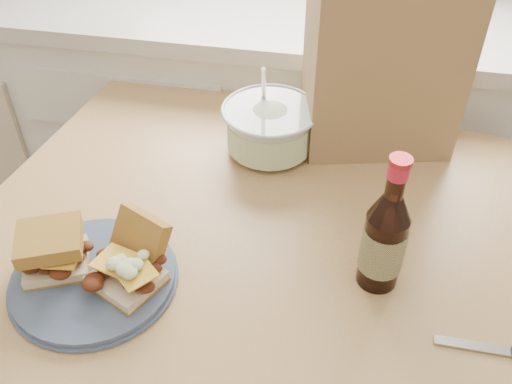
% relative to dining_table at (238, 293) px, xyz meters
% --- Properties ---
extents(cabinet_run, '(2.50, 0.64, 0.94)m').
position_rel_dining_table_xyz_m(cabinet_run, '(0.07, 0.81, -0.23)').
color(cabinet_run, white).
rests_on(cabinet_run, ground).
extents(dining_table, '(1.11, 1.11, 0.82)m').
position_rel_dining_table_xyz_m(dining_table, '(0.00, 0.00, 0.00)').
color(dining_table, tan).
rests_on(dining_table, ground).
extents(plate, '(0.26, 0.26, 0.02)m').
position_rel_dining_table_xyz_m(plate, '(-0.21, -0.12, 0.13)').
color(plate, '#42516C').
rests_on(plate, dining_table).
extents(sandwich_left, '(0.13, 0.12, 0.07)m').
position_rel_dining_table_xyz_m(sandwich_left, '(-0.27, -0.11, 0.17)').
color(sandwich_left, beige).
rests_on(sandwich_left, plate).
extents(sandwich_right, '(0.13, 0.17, 0.09)m').
position_rel_dining_table_xyz_m(sandwich_right, '(-0.15, -0.10, 0.17)').
color(sandwich_right, beige).
rests_on(sandwich_right, plate).
extents(coleslaw_bowl, '(0.20, 0.20, 0.19)m').
position_rel_dining_table_xyz_m(coleslaw_bowl, '(0.01, 0.29, 0.17)').
color(coleslaw_bowl, silver).
rests_on(coleslaw_bowl, dining_table).
extents(beer_bottle, '(0.07, 0.07, 0.25)m').
position_rel_dining_table_xyz_m(beer_bottle, '(0.24, -0.02, 0.21)').
color(beer_bottle, black).
rests_on(beer_bottle, dining_table).
extents(paper_bag, '(0.33, 0.25, 0.38)m').
position_rel_dining_table_xyz_m(paper_bag, '(0.21, 0.38, 0.31)').
color(paper_bag, olive).
rests_on(paper_bag, dining_table).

